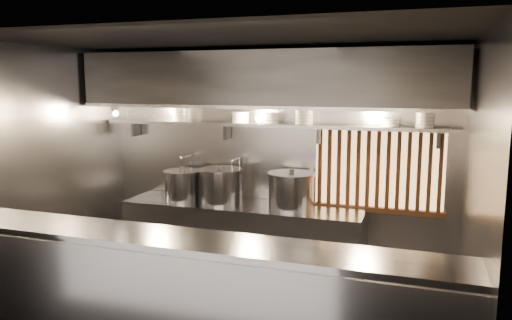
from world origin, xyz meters
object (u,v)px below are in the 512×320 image
Objects in this scene: stock_pot_mid at (182,185)px; stock_pot_right at (291,190)px; pendant_bulb at (259,119)px; heat_lamp at (114,109)px; stock_pot_left at (221,186)px.

stock_pot_mid is 0.78× the size of stock_pot_right.
pendant_bulb is at bearing 5.34° from stock_pot_mid.
heat_lamp is 1.87× the size of pendant_bulb.
stock_pot_left is (1.32, 0.28, -0.95)m from heat_lamp.
heat_lamp reaches higher than stock_pot_left.
stock_pot_right is at bearing -5.25° from pendant_bulb.
pendant_bulb is 0.31× the size of stock_pot_left.
stock_pot_left is 0.90m from stock_pot_right.
stock_pot_right reaches higher than stock_pot_mid.
stock_pot_mid is at bearing -177.78° from stock_pot_right.
stock_pot_mid is 1.43m from stock_pot_right.
stock_pot_left is at bearing 3.10° from stock_pot_mid.
heat_lamp reaches higher than pendant_bulb.
stock_pot_right is (2.22, 0.31, -0.95)m from heat_lamp.
stock_pot_right is (0.90, 0.03, -0.00)m from stock_pot_left.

